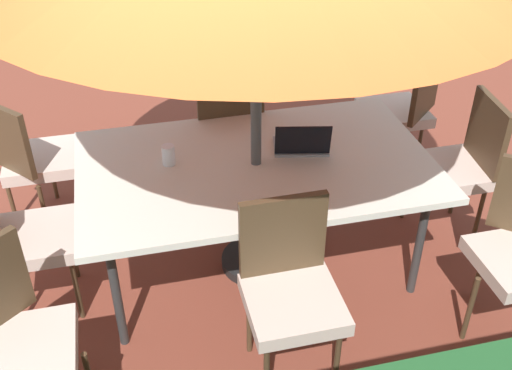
# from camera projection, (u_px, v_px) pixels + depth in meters

# --- Properties ---
(ground_plane) EXTENTS (10.00, 10.00, 0.02)m
(ground_plane) POSITION_uv_depth(u_px,v_px,m) (256.00, 265.00, 3.96)
(ground_plane) COLOR brown
(dining_table) EXTENTS (2.03, 1.21, 0.77)m
(dining_table) POSITION_uv_depth(u_px,v_px,m) (256.00, 170.00, 3.54)
(dining_table) COLOR silver
(dining_table) RESTS_ON ground_plane
(chair_south) EXTENTS (0.46, 0.46, 0.98)m
(chair_south) POSITION_uv_depth(u_px,v_px,m) (227.00, 133.00, 4.24)
(chair_south) COLOR beige
(chair_south) RESTS_ON ground_plane
(chair_east) EXTENTS (0.48, 0.46, 0.98)m
(chair_east) POSITION_uv_depth(u_px,v_px,m) (19.00, 232.00, 3.35)
(chair_east) COLOR beige
(chair_east) RESTS_ON ground_plane
(chair_southeast) EXTENTS (0.59, 0.59, 0.98)m
(chair_southeast) POSITION_uv_depth(u_px,v_px,m) (31.00, 156.00, 4.00)
(chair_southeast) COLOR beige
(chair_southeast) RESTS_ON ground_plane
(chair_west) EXTENTS (0.48, 0.47, 0.98)m
(chair_west) POSITION_uv_depth(u_px,v_px,m) (459.00, 162.00, 3.93)
(chair_west) COLOR beige
(chair_west) RESTS_ON ground_plane
(chair_north) EXTENTS (0.46, 0.46, 0.98)m
(chair_north) POSITION_uv_depth(u_px,v_px,m) (290.00, 286.00, 3.01)
(chair_north) COLOR beige
(chair_north) RESTS_ON ground_plane
(chair_southwest) EXTENTS (0.59, 0.59, 0.98)m
(chair_southwest) POSITION_uv_depth(u_px,v_px,m) (403.00, 107.00, 4.55)
(chair_southwest) COLOR beige
(chair_southwest) RESTS_ON ground_plane
(chair_northeast) EXTENTS (0.58, 0.58, 0.98)m
(chair_northeast) POSITION_uv_depth(u_px,v_px,m) (12.00, 338.00, 2.73)
(chair_northeast) COLOR beige
(chair_northeast) RESTS_ON ground_plane
(laptop) EXTENTS (0.37, 0.31, 0.21)m
(laptop) POSITION_uv_depth(u_px,v_px,m) (301.00, 144.00, 3.60)
(laptop) COLOR gray
(laptop) RESTS_ON dining_table
(cup) EXTENTS (0.07, 0.07, 0.12)m
(cup) POSITION_uv_depth(u_px,v_px,m) (168.00, 155.00, 3.48)
(cup) COLOR white
(cup) RESTS_ON dining_table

